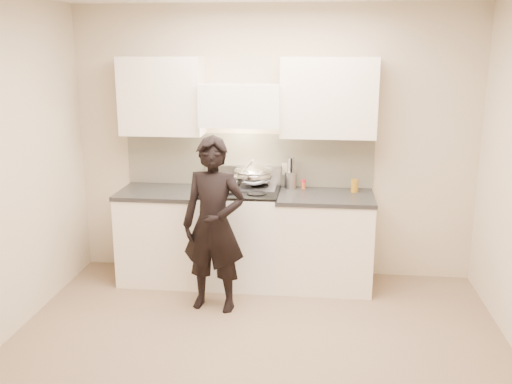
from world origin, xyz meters
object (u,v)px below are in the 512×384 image
(utensil_crock, at_px, (290,179))
(counter_right, at_px, (324,240))
(person, at_px, (214,225))
(stove, at_px, (240,236))
(wok, at_px, (254,175))

(utensil_crock, bearing_deg, counter_right, -33.47)
(person, bearing_deg, stove, 85.29)
(person, bearing_deg, counter_right, 40.77)
(wok, bearing_deg, person, -109.02)
(wok, xyz_separation_m, person, (-0.26, -0.76, -0.28))
(counter_right, distance_m, person, 1.20)
(stove, bearing_deg, counter_right, 0.00)
(wok, xyz_separation_m, utensil_crock, (0.36, 0.09, -0.05))
(stove, xyz_separation_m, utensil_crock, (0.48, 0.23, 0.54))
(wok, bearing_deg, counter_right, -11.52)
(wok, bearing_deg, utensil_crock, 13.75)
(stove, distance_m, person, 0.70)
(wok, bearing_deg, stove, -129.96)
(counter_right, xyz_separation_m, person, (-0.97, -0.62, 0.32))
(stove, relative_size, counter_right, 1.04)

